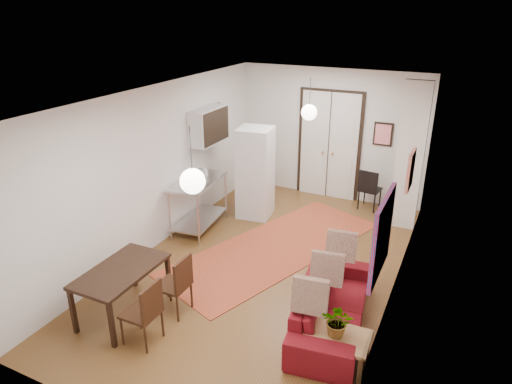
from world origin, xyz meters
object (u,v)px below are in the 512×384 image
at_px(kitchen_counter, 199,197).
at_px(dining_chair_far, 145,303).
at_px(dining_chair_near, 176,277).
at_px(fridge, 255,173).
at_px(dining_table, 121,274).
at_px(black_side_chair, 372,184).
at_px(coffee_table, 330,337).
at_px(sofa, 332,306).

relative_size(kitchen_counter, dining_chair_far, 1.53).
bearing_deg(dining_chair_near, fridge, -174.20).
height_order(dining_table, black_side_chair, black_side_chair).
bearing_deg(coffee_table, kitchen_counter, 144.56).
distance_m(fridge, dining_chair_near, 3.42).
relative_size(fridge, black_side_chair, 2.07).
xyz_separation_m(fridge, black_side_chair, (2.09, 1.45, -0.41)).
bearing_deg(kitchen_counter, sofa, -34.12).
distance_m(kitchen_counter, fridge, 1.29).
distance_m(dining_chair_near, dining_chair_far, 0.70).
bearing_deg(dining_table, black_side_chair, 66.15).
xyz_separation_m(sofa, dining_chair_far, (-2.14, -1.29, 0.21)).
distance_m(sofa, dining_chair_far, 2.51).
height_order(kitchen_counter, dining_table, kitchen_counter).
xyz_separation_m(dining_chair_far, black_side_chair, (1.73, 5.52, 0.00)).
xyz_separation_m(kitchen_counter, black_side_chair, (2.81, 2.49, -0.15)).
bearing_deg(fridge, coffee_table, -60.19).
distance_m(coffee_table, dining_table, 2.96).
height_order(sofa, dining_chair_near, dining_chair_near).
height_order(sofa, fridge, fridge).
height_order(dining_chair_far, black_side_chair, dining_chair_far).
height_order(coffee_table, fridge, fridge).
bearing_deg(sofa, fridge, 34.09).
bearing_deg(dining_chair_near, coffee_table, 87.32).
bearing_deg(black_side_chair, dining_chair_far, 80.51).
height_order(kitchen_counter, dining_chair_far, kitchen_counter).
distance_m(sofa, kitchen_counter, 3.69).
bearing_deg(dining_chair_near, dining_table, -54.10).
relative_size(dining_table, dining_chair_near, 1.46).
height_order(coffee_table, kitchen_counter, kitchen_counter).
relative_size(sofa, black_side_chair, 2.40).
bearing_deg(sofa, dining_table, 102.66).
xyz_separation_m(dining_chair_near, dining_chair_far, (0.00, -0.70, 0.00)).
distance_m(kitchen_counter, black_side_chair, 3.76).
height_order(coffee_table, black_side_chair, black_side_chair).
distance_m(kitchen_counter, dining_chair_near, 2.58).
relative_size(dining_chair_near, black_side_chair, 1.01).
relative_size(fridge, dining_chair_far, 2.06).
relative_size(dining_table, dining_chair_far, 1.46).
relative_size(fridge, dining_table, 1.41).
bearing_deg(dining_chair_near, black_side_chair, 159.90).
height_order(coffee_table, dining_chair_far, dining_chair_far).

